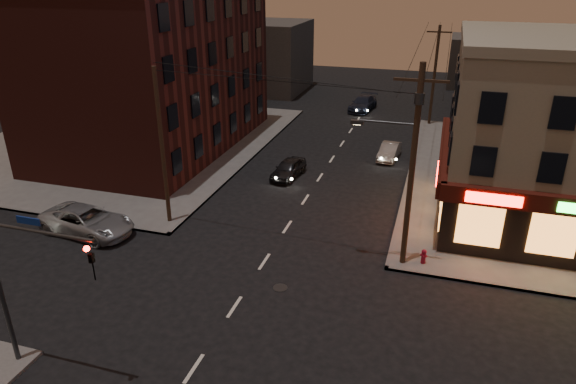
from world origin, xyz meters
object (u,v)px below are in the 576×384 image
at_px(suv_cross, 87,221).
at_px(sedan_mid, 389,151).
at_px(sedan_near, 288,169).
at_px(fire_hydrant, 424,256).
at_px(sedan_far, 363,104).

height_order(suv_cross, sedan_mid, suv_cross).
height_order(sedan_near, sedan_mid, sedan_near).
relative_size(sedan_near, fire_hydrant, 4.94).
distance_m(sedan_far, fire_hydrant, 30.59).
bearing_deg(sedan_mid, sedan_far, 112.35).
height_order(sedan_far, fire_hydrant, sedan_far).
distance_m(suv_cross, sedan_far, 33.21).
bearing_deg(sedan_far, suv_cross, -100.66).
bearing_deg(sedan_near, sedan_mid, 50.03).
distance_m(sedan_near, sedan_mid, 8.81).
xyz_separation_m(suv_cross, sedan_mid, (14.85, 17.40, -0.15)).
xyz_separation_m(sedan_mid, sedan_far, (-4.43, 14.13, 0.11)).
bearing_deg(suv_cross, sedan_far, -10.93).
xyz_separation_m(suv_cross, sedan_far, (10.43, 31.53, -0.04)).
bearing_deg(sedan_far, sedan_mid, -64.97).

